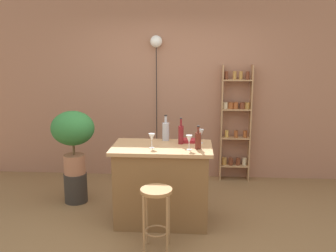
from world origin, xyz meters
name	(u,v)px	position (x,y,z in m)	size (l,w,h in m)	color
ground	(160,233)	(0.00, 0.00, 0.00)	(12.00, 12.00, 0.00)	brown
back_wall	(171,87)	(0.00, 1.95, 1.40)	(6.40, 0.10, 2.80)	#9E6B51
kitchen_counter	(162,184)	(0.00, 0.30, 0.46)	(1.13, 0.68, 0.91)	brown
bar_stool	(156,206)	(0.00, -0.36, 0.48)	(0.31, 0.31, 0.65)	#997047
spice_shelf	(236,123)	(0.99, 1.80, 0.89)	(0.45, 0.16, 1.75)	tan
plant_stool	(76,187)	(-1.18, 0.78, 0.19)	(0.30, 0.30, 0.39)	#2D2823
potted_plant	(73,133)	(-1.18, 0.78, 0.93)	(0.55, 0.50, 0.83)	#A86B4C
bottle_spirits_clear	(198,140)	(0.40, 0.20, 1.01)	(0.07, 0.07, 0.26)	#5B2319
bottle_vinegar	(166,131)	(0.02, 0.57, 1.03)	(0.08, 0.08, 0.31)	#B2B2B7
bottle_olive_oil	(181,134)	(0.21, 0.41, 1.02)	(0.06, 0.06, 0.31)	maroon
wine_glass_left	(189,139)	(0.31, 0.15, 1.03)	(0.07, 0.07, 0.16)	silver
wine_glass_center	(152,138)	(-0.11, 0.20, 1.03)	(0.07, 0.07, 0.16)	silver
wine_glass_right	(201,133)	(0.44, 0.46, 1.03)	(0.07, 0.07, 0.16)	silver
cookbook	(188,141)	(0.29, 0.50, 0.93)	(0.21, 0.15, 0.04)	maroon
pendant_globe_light	(156,45)	(-0.21, 1.84, 2.04)	(0.18, 0.18, 2.18)	black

